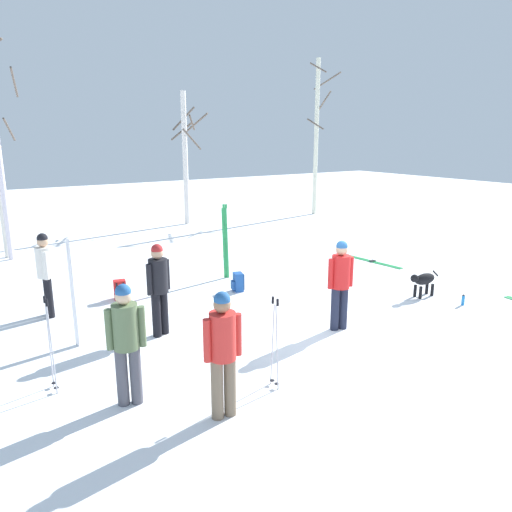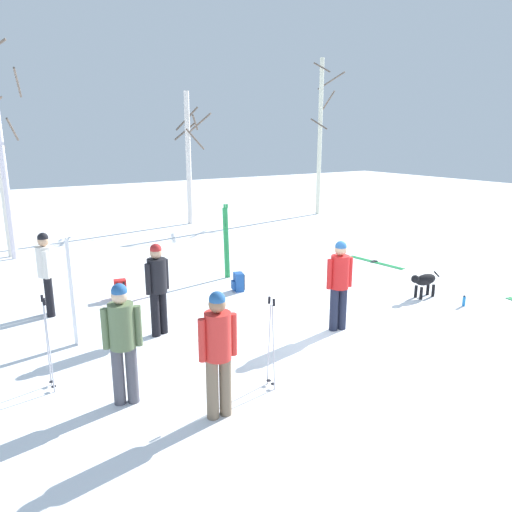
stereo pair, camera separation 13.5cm
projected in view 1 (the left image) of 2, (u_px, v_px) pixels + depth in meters
name	position (u px, v px, depth m)	size (l,w,h in m)	color
ground_plane	(348.00, 337.00, 8.77)	(60.00, 60.00, 0.00)	white
person_0	(340.00, 279.00, 8.91)	(0.51, 0.34, 1.72)	#1E2338
person_1	(126.00, 337.00, 6.38)	(0.50, 0.34, 1.72)	#4C4C56
person_2	(223.00, 347.00, 6.08)	(0.52, 0.34, 1.72)	#72604C
person_3	(46.00, 269.00, 9.57)	(0.34, 0.52, 1.72)	black
person_4	(159.00, 284.00, 8.65)	(0.49, 0.34, 1.72)	black
dog	(423.00, 280.00, 10.88)	(0.90, 0.25, 0.57)	black
ski_pair_planted_0	(225.00, 242.00, 12.19)	(0.16, 0.09, 1.90)	green
ski_pair_planted_1	(73.00, 294.00, 8.20)	(0.04, 0.15, 1.91)	white
ski_pair_lying_0	(374.00, 262.00, 13.93)	(0.37, 1.88, 0.05)	green
ski_poles_0	(50.00, 342.00, 6.78)	(0.07, 0.26, 1.41)	#B2B2BC
ski_poles_1	(275.00, 340.00, 6.88)	(0.07, 0.21, 1.37)	#B2B2BC
backpack_0	(120.00, 290.00, 10.76)	(0.30, 0.32, 0.44)	red
backpack_1	(238.00, 282.00, 11.32)	(0.32, 0.30, 0.44)	#1E4C99
water_bottle_0	(463.00, 300.00, 10.40)	(0.06, 0.06, 0.24)	#1E72BF
birch_tree_2	(1.00, 167.00, 13.58)	(1.43, 1.43, 5.32)	silver
birch_tree_3	(186.00, 155.00, 19.27)	(1.26, 1.46, 5.23)	silver
birch_tree_4	(317.00, 135.00, 21.53)	(1.44, 1.42, 6.78)	#EAE9CC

